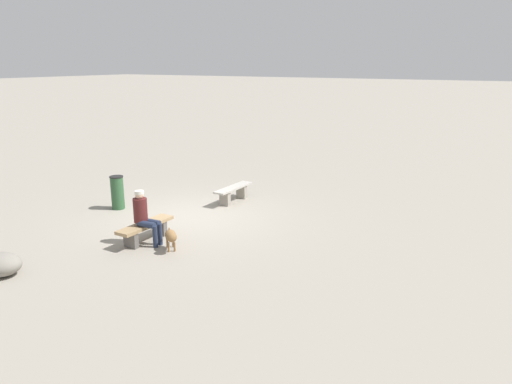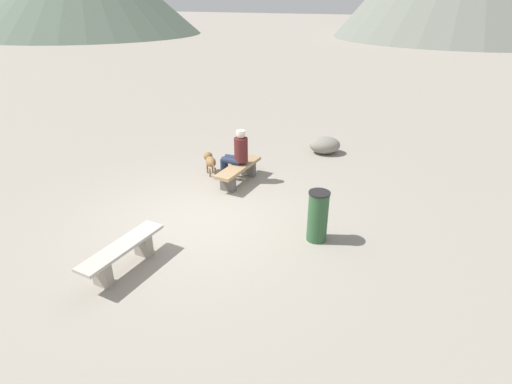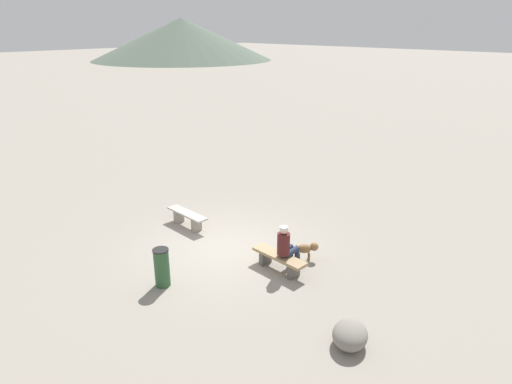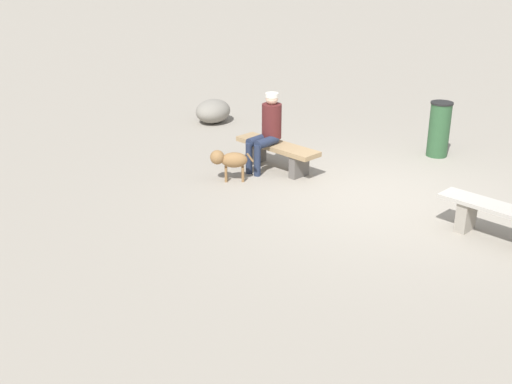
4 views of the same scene
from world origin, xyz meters
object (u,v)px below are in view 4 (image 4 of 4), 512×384
at_px(bench_right, 277,151).
at_px(boulder, 213,111).
at_px(trash_bin, 439,129).
at_px(seated_person, 268,127).
at_px(dog, 229,160).
at_px(bench_left, 501,219).

xyz_separation_m(bench_right, boulder, (2.89, -1.21, -0.07)).
relative_size(trash_bin, boulder, 1.11).
distance_m(seated_person, trash_bin, 3.08).
relative_size(dog, boulder, 0.62).
xyz_separation_m(trash_bin, boulder, (4.45, 1.26, -0.25)).
relative_size(seated_person, boulder, 1.46).
bearing_deg(bench_right, trash_bin, -120.83).
distance_m(bench_left, trash_bin, 3.38).
bearing_deg(seated_person, boulder, -28.24).
xyz_separation_m(bench_left, trash_bin, (2.25, -2.51, 0.17)).
relative_size(bench_left, boulder, 1.85).
distance_m(bench_left, dog, 4.10).
bearing_deg(boulder, bench_right, 157.26).
distance_m(dog, trash_bin, 3.82).
bearing_deg(trash_bin, bench_left, 131.88).
height_order(bench_left, boulder, boulder).
bearing_deg(seated_person, dog, 82.90).
relative_size(bench_left, bench_right, 1.03).
bearing_deg(bench_left, trash_bin, -46.75).
distance_m(bench_right, trash_bin, 2.93).
xyz_separation_m(bench_left, bench_right, (3.81, -0.04, -0.00)).
bearing_deg(bench_right, dog, 79.83).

